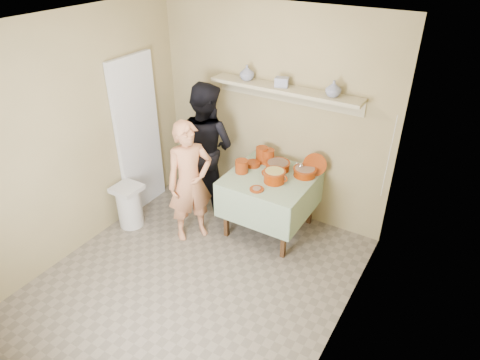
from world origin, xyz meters
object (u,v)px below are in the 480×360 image
Objects in this scene: person_cook at (190,182)px; person_helper at (205,147)px; cazuela_rice at (274,175)px; trash_bin at (129,205)px; serving_table at (270,185)px.

person_helper reaches higher than person_cook.
person_cook is 4.49× the size of cazuela_rice.
person_cook is 0.94m from trash_bin.
serving_table is (0.98, -0.08, -0.21)m from person_helper.
cazuela_rice reaches higher than trash_bin.
serving_table is 1.77m from trash_bin.
serving_table is at bearing 134.54° from cazuela_rice.
person_cook is at bearing -142.84° from serving_table.
person_cook is 2.65× the size of trash_bin.
serving_table is at bearing -18.38° from person_cook.
serving_table is at bearing 176.93° from person_helper.
serving_table is (0.75, 0.57, -0.10)m from person_cook.
person_cook is at bearing 17.00° from trash_bin.
person_helper reaches higher than cazuela_rice.
serving_table is 2.95× the size of cazuela_rice.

